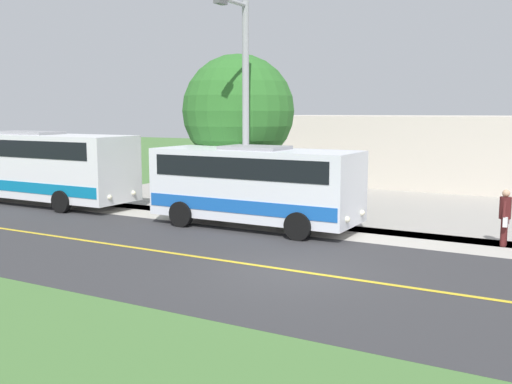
# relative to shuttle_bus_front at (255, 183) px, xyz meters

# --- Properties ---
(ground_plane) EXTENTS (120.00, 120.00, 0.00)m
(ground_plane) POSITION_rel_shuttle_bus_front_xyz_m (4.56, 3.59, -1.56)
(ground_plane) COLOR #477238
(road_surface) EXTENTS (8.00, 100.00, 0.01)m
(road_surface) POSITION_rel_shuttle_bus_front_xyz_m (4.56, 3.59, -1.56)
(road_surface) COLOR #333335
(road_surface) RESTS_ON ground
(sidewalk) EXTENTS (2.40, 100.00, 0.01)m
(sidewalk) POSITION_rel_shuttle_bus_front_xyz_m (-0.64, 3.59, -1.56)
(sidewalk) COLOR #B2ADA3
(sidewalk) RESTS_ON ground
(parking_lot_surface) EXTENTS (14.00, 36.00, 0.01)m
(parking_lot_surface) POSITION_rel_shuttle_bus_front_xyz_m (-7.84, 6.59, -1.56)
(parking_lot_surface) COLOR #9E9991
(parking_lot_surface) RESTS_ON ground
(road_centre_line) EXTENTS (0.16, 100.00, 0.00)m
(road_centre_line) POSITION_rel_shuttle_bus_front_xyz_m (4.56, 3.59, -1.55)
(road_centre_line) COLOR gold
(road_centre_line) RESTS_ON ground
(shuttle_bus_front) EXTENTS (2.77, 7.39, 2.83)m
(shuttle_bus_front) POSITION_rel_shuttle_bus_front_xyz_m (0.00, 0.00, 0.00)
(shuttle_bus_front) COLOR white
(shuttle_bus_front) RESTS_ON ground
(transit_bus_rear) EXTENTS (2.78, 10.76, 3.15)m
(transit_bus_rear) POSITION_rel_shuttle_bus_front_xyz_m (-0.01, -11.44, 0.17)
(transit_bus_rear) COLOR white
(transit_bus_rear) RESTS_ON ground
(pedestrian_with_bags) EXTENTS (0.72, 0.34, 1.71)m
(pedestrian_with_bags) POSITION_rel_shuttle_bus_front_xyz_m (-1.08, 7.97, -0.65)
(pedestrian_with_bags) COLOR #4C1919
(pedestrian_with_bags) RESTS_ON ground
(street_light_pole) EXTENTS (1.97, 0.24, 7.78)m
(street_light_pole) POSITION_rel_shuttle_bus_front_xyz_m (-0.31, -0.62, 2.74)
(street_light_pole) COLOR #9E9EA3
(street_light_pole) RESTS_ON ground
(tree_curbside) EXTENTS (4.52, 4.52, 6.29)m
(tree_curbside) POSITION_rel_shuttle_bus_front_xyz_m (-2.84, -2.37, 2.46)
(tree_curbside) COLOR brown
(tree_curbside) RESTS_ON ground
(commercial_building) EXTENTS (10.00, 19.38, 3.77)m
(commercial_building) POSITION_rel_shuttle_bus_front_xyz_m (-16.84, 1.88, 0.32)
(commercial_building) COLOR beige
(commercial_building) RESTS_ON ground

